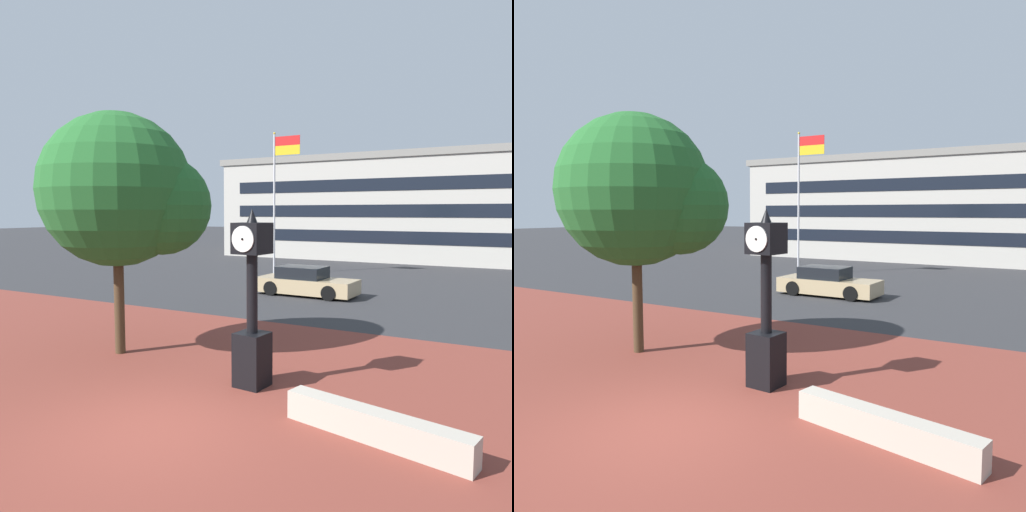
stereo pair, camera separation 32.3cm
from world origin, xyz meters
The scene contains 8 objects.
ground_plane centered at (0.00, 0.00, 0.00)m, with size 200.00×200.00×0.00m, color #2D2D30.
plaza_brick_paving centered at (0.00, 2.13, 0.00)m, with size 44.00×12.27×0.01m, color brown.
planter_wall centered at (3.40, 1.37, 0.25)m, with size 3.20×0.40×0.50m, color #ADA393.
street_clock centered at (0.44, 2.63, 1.65)m, with size 0.69×0.76×3.76m.
plaza_tree centered at (-3.59, 3.24, 4.15)m, with size 4.21×3.92×6.20m.
car_street_mid centered at (-3.15, 13.83, 0.57)m, with size 4.46×1.92×1.28m.
flagpole_primary centered at (-7.48, 19.68, 4.99)m, with size 1.68×0.14×8.29m.
civic_building centered at (-1.47, 35.15, 4.04)m, with size 32.39×11.89×8.06m.
Camera 2 is at (5.74, -6.11, 3.68)m, focal length 34.73 mm.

